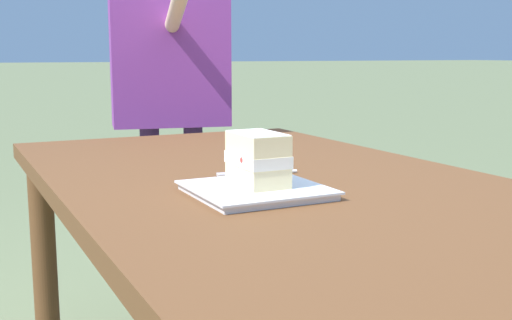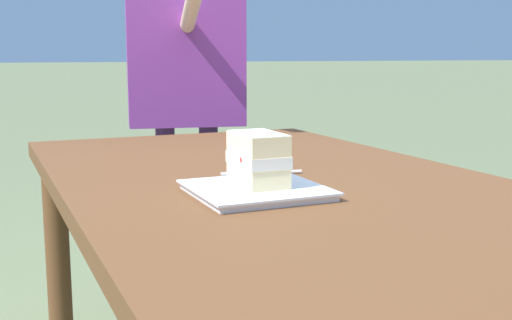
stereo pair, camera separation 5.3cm
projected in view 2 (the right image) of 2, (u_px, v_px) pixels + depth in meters
The scene contains 5 objects.
patio_table at pixel (278, 225), 1.34m from camera, with size 1.57×0.86×0.76m.
dessert_plate at pixel (256, 190), 1.16m from camera, with size 0.23×0.23×0.02m.
cake_slice at pixel (258, 159), 1.17m from camera, with size 0.13×0.08×0.10m.
dessert_fork at pixel (255, 173), 1.35m from camera, with size 0.05×0.17×0.01m.
diner_person at pixel (186, 57), 2.28m from camera, with size 0.56×0.44×1.50m.
Camera 2 is at (1.17, -0.56, 1.02)m, focal length 44.90 mm.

